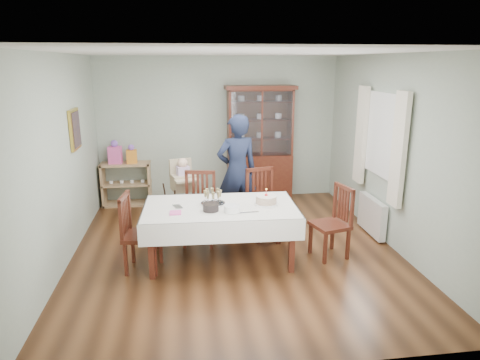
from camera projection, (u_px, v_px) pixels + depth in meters
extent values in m
plane|color=#593319|center=(235.00, 250.00, 6.09)|extent=(5.00, 5.00, 0.00)
plane|color=#9EAA99|center=(219.00, 129.00, 8.12)|extent=(4.50, 0.00, 4.50)
plane|color=#9EAA99|center=(60.00, 162.00, 5.44)|extent=(0.00, 5.00, 5.00)
plane|color=#9EAA99|center=(393.00, 153.00, 6.03)|extent=(0.00, 5.00, 5.00)
plane|color=white|center=(235.00, 52.00, 5.38)|extent=(5.00, 5.00, 0.00)
cube|color=#4C2313|center=(220.00, 209.00, 5.61)|extent=(1.93, 1.11, 0.06)
cube|color=beige|center=(220.00, 206.00, 5.60)|extent=(2.04, 1.22, 0.01)
cube|color=#4C2313|center=(259.00, 177.00, 8.23)|extent=(1.20, 0.45, 0.90)
cube|color=white|center=(262.00, 124.00, 7.77)|extent=(1.12, 0.01, 1.16)
cube|color=#4C2313|center=(260.00, 87.00, 7.78)|extent=(1.30, 0.48, 0.07)
cube|color=tan|center=(128.00, 203.00, 8.04)|extent=(0.90, 0.38, 0.04)
cube|color=tan|center=(127.00, 184.00, 7.94)|extent=(0.90, 0.38, 0.03)
cube|color=tan|center=(125.00, 164.00, 7.84)|extent=(0.90, 0.38, 0.04)
cube|color=tan|center=(103.00, 185.00, 7.88)|extent=(0.04, 0.38, 0.80)
cube|color=tan|center=(150.00, 183.00, 7.99)|extent=(0.04, 0.38, 0.80)
cube|color=gold|center=(75.00, 129.00, 6.13)|extent=(0.04, 0.48, 0.58)
cube|color=white|center=(383.00, 135.00, 6.26)|extent=(0.04, 1.02, 1.22)
cube|color=silver|center=(399.00, 150.00, 5.68)|extent=(0.07, 0.30, 1.55)
cube|color=silver|center=(361.00, 135.00, 6.87)|extent=(0.07, 0.30, 1.55)
cube|color=white|center=(372.00, 216.00, 6.58)|extent=(0.10, 0.80, 0.55)
cube|color=#4C2313|center=(199.00, 212.00, 6.20)|extent=(0.55, 0.55, 0.05)
cube|color=#4C2313|center=(200.00, 189.00, 6.33)|extent=(0.45, 0.12, 0.55)
cube|color=#4C2313|center=(265.00, 207.00, 6.41)|extent=(0.56, 0.56, 0.05)
cube|color=#4C2313|center=(259.00, 185.00, 6.53)|extent=(0.44, 0.15, 0.55)
cube|color=#4C2313|center=(143.00, 236.00, 5.40)|extent=(0.51, 0.51, 0.05)
cube|color=#4C2313|center=(125.00, 215.00, 5.33)|extent=(0.10, 0.43, 0.53)
cube|color=#4C2313|center=(330.00, 225.00, 5.78)|extent=(0.54, 0.54, 0.05)
cube|color=#4C2313|center=(343.00, 204.00, 5.78)|extent=(0.15, 0.42, 0.52)
imported|color=black|center=(237.00, 171.00, 6.79)|extent=(0.73, 0.56, 1.81)
cube|color=tan|center=(183.00, 182.00, 6.92)|extent=(0.44, 0.41, 0.26)
cube|color=tan|center=(183.00, 170.00, 6.86)|extent=(0.37, 0.16, 0.30)
cube|color=tan|center=(183.00, 177.00, 6.89)|extent=(0.42, 0.27, 0.03)
cube|color=#C6AACF|center=(183.00, 172.00, 6.87)|extent=(0.23, 0.20, 0.19)
sphere|color=beige|center=(183.00, 163.00, 6.83)|extent=(0.16, 0.16, 0.16)
cylinder|color=silver|center=(213.00, 204.00, 5.67)|extent=(0.32, 0.32, 0.01)
torus|color=silver|center=(213.00, 203.00, 5.67)|extent=(0.33, 0.33, 0.01)
cylinder|color=white|center=(266.00, 204.00, 5.67)|extent=(0.32, 0.32, 0.02)
cylinder|color=brown|center=(266.00, 199.00, 5.65)|extent=(0.27, 0.27, 0.10)
cylinder|color=silver|center=(266.00, 196.00, 5.64)|extent=(0.27, 0.27, 0.01)
cylinder|color=#F24C4C|center=(266.00, 192.00, 5.63)|extent=(0.01, 0.01, 0.08)
sphere|color=yellow|center=(266.00, 189.00, 5.62)|extent=(0.02, 0.02, 0.02)
cylinder|color=black|center=(211.00, 207.00, 5.41)|extent=(0.25, 0.25, 0.10)
cylinder|color=white|center=(232.00, 209.00, 5.37)|extent=(0.26, 0.26, 0.09)
cube|color=#E0529D|center=(176.00, 213.00, 5.32)|extent=(0.14, 0.14, 0.02)
cube|color=silver|center=(248.00, 212.00, 5.35)|extent=(0.28, 0.05, 0.01)
cube|color=#E0529D|center=(115.00, 155.00, 7.75)|extent=(0.24, 0.17, 0.32)
sphere|color=#E533B2|center=(114.00, 144.00, 7.69)|extent=(0.13, 0.13, 0.13)
cube|color=orange|center=(132.00, 156.00, 7.80)|extent=(0.20, 0.14, 0.24)
sphere|color=#E533B2|center=(131.00, 147.00, 7.75)|extent=(0.11, 0.11, 0.11)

